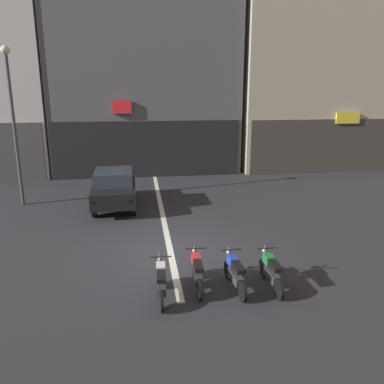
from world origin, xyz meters
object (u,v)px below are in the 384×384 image
(car_black_crossing_near, at_px, (114,187))
(motorcycle_green_row_right_mid, at_px, (271,271))
(motorcycle_red_row_left_mid, at_px, (197,271))
(motorcycle_white_row_leftmost, at_px, (161,281))
(street_lamp, at_px, (12,111))
(motorcycle_blue_row_centre, at_px, (235,273))

(car_black_crossing_near, xyz_separation_m, motorcycle_green_row_right_mid, (4.35, -7.68, -0.43))
(motorcycle_red_row_left_mid, bearing_deg, motorcycle_green_row_right_mid, -7.54)
(motorcycle_white_row_leftmost, bearing_deg, motorcycle_red_row_left_mid, 22.97)
(motorcycle_red_row_left_mid, distance_m, motorcycle_green_row_right_mid, 1.91)
(motorcycle_green_row_right_mid, bearing_deg, motorcycle_red_row_left_mid, 172.46)
(motorcycle_white_row_leftmost, distance_m, motorcycle_red_row_left_mid, 1.03)
(car_black_crossing_near, height_order, motorcycle_white_row_leftmost, car_black_crossing_near)
(motorcycle_white_row_leftmost, height_order, motorcycle_red_row_left_mid, same)
(motorcycle_green_row_right_mid, bearing_deg, motorcycle_white_row_leftmost, -176.96)
(street_lamp, relative_size, motorcycle_blue_row_centre, 3.99)
(motorcycle_green_row_right_mid, bearing_deg, motorcycle_blue_row_centre, 177.90)
(motorcycle_blue_row_centre, bearing_deg, street_lamp, 131.10)
(motorcycle_red_row_left_mid, bearing_deg, motorcycle_blue_row_centre, -12.86)
(motorcycle_red_row_left_mid, bearing_deg, car_black_crossing_near, 108.28)
(car_black_crossing_near, distance_m, motorcycle_red_row_left_mid, 7.84)
(car_black_crossing_near, distance_m, motorcycle_blue_row_centre, 8.38)
(car_black_crossing_near, bearing_deg, motorcycle_white_row_leftmost, -79.10)
(car_black_crossing_near, xyz_separation_m, motorcycle_white_row_leftmost, (1.51, -7.83, -0.43))
(street_lamp, distance_m, motorcycle_green_row_right_mid, 12.55)
(motorcycle_white_row_leftmost, xyz_separation_m, motorcycle_green_row_right_mid, (2.84, 0.15, 0.00))
(motorcycle_red_row_left_mid, xyz_separation_m, motorcycle_blue_row_centre, (0.94, -0.22, 0.00))
(car_black_crossing_near, distance_m, motorcycle_white_row_leftmost, 7.99)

